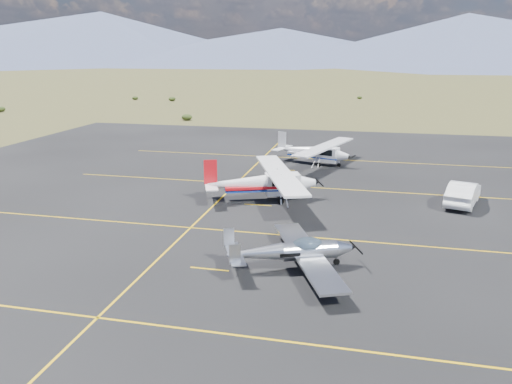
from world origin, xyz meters
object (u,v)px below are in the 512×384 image
at_px(aircraft_low_wing, 294,251).
at_px(aircraft_plain, 314,151).
at_px(aircraft_cessna, 263,182).
at_px(sedan, 463,193).

relative_size(aircraft_low_wing, aircraft_plain, 0.78).
bearing_deg(aircraft_plain, aircraft_low_wing, -67.87).
xyz_separation_m(aircraft_cessna, aircraft_plain, (2.21, 12.85, -0.12)).
bearing_deg(aircraft_cessna, sedan, -12.47).
height_order(aircraft_low_wing, sedan, aircraft_low_wing).
bearing_deg(sedan, aircraft_low_wing, 70.80).
bearing_deg(sedan, aircraft_cessna, 26.00).
distance_m(aircraft_cessna, aircraft_plain, 13.04).
distance_m(aircraft_low_wing, aircraft_plain, 24.18).
xyz_separation_m(aircraft_low_wing, aircraft_cessna, (-3.99, 11.26, 0.45)).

